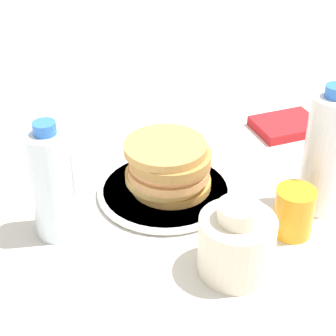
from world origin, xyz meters
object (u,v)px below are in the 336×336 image
pancake_stack (169,166)px  juice_glass (294,212)px  water_bottle_near (325,153)px  plate (168,191)px  water_bottle_mid (52,184)px  cream_jug (236,243)px

pancake_stack → juice_glass: bearing=151.6°
water_bottle_near → juice_glass: bearing=51.3°
plate → water_bottle_mid: water_bottle_mid is taller
plate → cream_jug: cream_jug is taller
plate → juice_glass: juice_glass is taller
pancake_stack → water_bottle_mid: (0.18, 0.10, 0.03)m
pancake_stack → juice_glass: size_ratio=1.84×
plate → cream_jug: 0.21m
juice_glass → water_bottle_mid: (0.37, -0.00, 0.05)m
water_bottle_mid → water_bottle_near: bearing=-171.0°
plate → cream_jug: size_ratio=2.01×
juice_glass → water_bottle_near: size_ratio=0.36×
water_bottle_near → water_bottle_mid: water_bottle_near is taller
plate → cream_jug: bearing=117.6°
plate → water_bottle_near: (-0.25, 0.03, 0.10)m
plate → water_bottle_near: 0.27m
plate → water_bottle_near: water_bottle_near is taller
water_bottle_mid → plate: bearing=-150.0°
plate → water_bottle_mid: (0.17, 0.10, 0.08)m
cream_jug → water_bottle_mid: water_bottle_mid is taller
plate → pancake_stack: (-0.00, -0.00, 0.05)m
cream_jug → water_bottle_mid: (0.27, -0.09, 0.04)m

